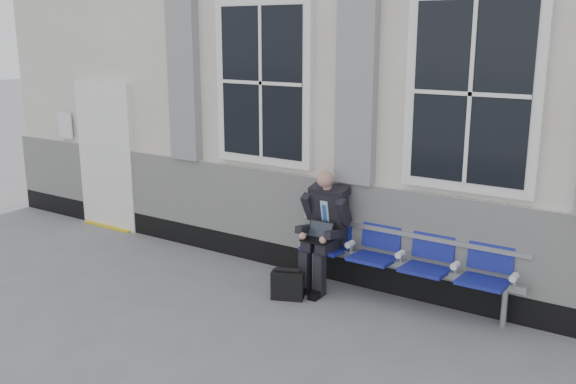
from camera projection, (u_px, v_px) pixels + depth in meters
The scene contains 5 objects.
ground at pixel (364, 356), 5.76m from camera, with size 70.00×70.00×0.00m, color slate.
station_building at pixel (496, 82), 8.03m from camera, with size 14.40×4.40×4.49m.
bench at pixel (403, 252), 6.82m from camera, with size 2.60×0.47×0.91m.
businessman at pixel (324, 224), 7.16m from camera, with size 0.53×0.72×1.36m.
briefcase at pixel (287, 285), 6.95m from camera, with size 0.38×0.27×0.36m.
Camera 1 is at (2.36, -4.72, 2.82)m, focal length 40.00 mm.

